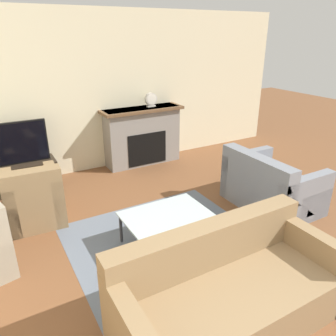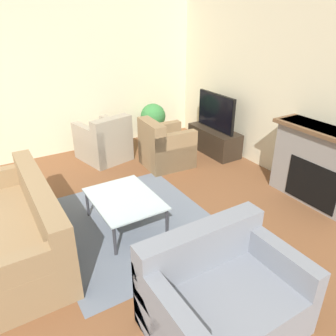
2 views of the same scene
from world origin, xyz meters
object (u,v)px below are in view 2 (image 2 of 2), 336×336
(tv, at_px, (216,112))
(couch_loveseat, at_px, (221,298))
(potted_plant, at_px, (153,119))
(couch_sectional, at_px, (18,232))
(armchair_accent, at_px, (165,149))
(armchair_by_window, at_px, (104,143))
(coffee_table, at_px, (124,200))

(tv, height_order, couch_loveseat, tv)
(potted_plant, bearing_deg, couch_sectional, -52.43)
(couch_sectional, height_order, couch_loveseat, same)
(tv, relative_size, armchair_accent, 1.16)
(armchair_by_window, bearing_deg, coffee_table, 62.66)
(armchair_by_window, distance_m, armchair_accent, 1.11)
(armchair_by_window, bearing_deg, potted_plant, -177.74)
(armchair_by_window, relative_size, potted_plant, 1.23)
(couch_loveseat, relative_size, potted_plant, 1.57)
(tv, height_order, armchair_by_window, tv)
(coffee_table, bearing_deg, couch_sectional, -95.31)
(armchair_by_window, height_order, armchair_accent, same)
(couch_loveseat, distance_m, armchair_accent, 3.21)
(couch_loveseat, xyz_separation_m, potted_plant, (-4.06, 1.61, 0.19))
(armchair_by_window, bearing_deg, tv, 145.45)
(tv, xyz_separation_m, potted_plant, (-1.06, -0.71, -0.30))
(tv, distance_m, armchair_accent, 1.18)
(couch_loveseat, height_order, potted_plant, couch_loveseat)
(armchair_by_window, xyz_separation_m, potted_plant, (-0.31, 1.16, 0.18))
(couch_sectional, xyz_separation_m, potted_plant, (-2.23, 2.90, 0.19))
(couch_sectional, distance_m, armchair_accent, 2.76)
(tv, bearing_deg, potted_plant, -146.31)
(couch_sectional, bearing_deg, couch_loveseat, 35.17)
(couch_sectional, bearing_deg, armchair_by_window, 137.89)
(couch_sectional, relative_size, potted_plant, 2.50)
(tv, distance_m, couch_sectional, 3.82)
(couch_loveseat, distance_m, coffee_table, 1.72)
(coffee_table, bearing_deg, couch_loveseat, 2.92)
(couch_sectional, height_order, armchair_accent, same)
(coffee_table, height_order, potted_plant, potted_plant)
(coffee_table, bearing_deg, tv, 118.03)
(couch_sectional, bearing_deg, armchair_accent, 114.21)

